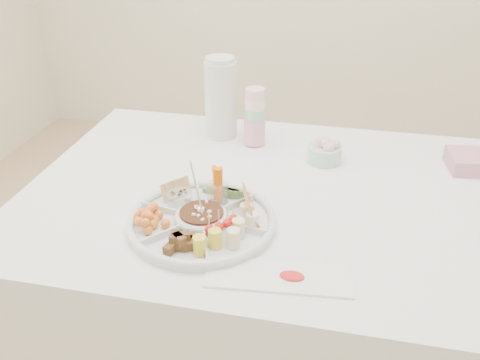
# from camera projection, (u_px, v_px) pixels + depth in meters

# --- Properties ---
(dining_table) EXTENTS (1.52, 1.02, 0.76)m
(dining_table) POSITION_uv_depth(u_px,v_px,m) (281.00, 292.00, 1.66)
(dining_table) COLOR white
(dining_table) RESTS_ON floor
(party_tray) EXTENTS (0.44, 0.44, 0.04)m
(party_tray) POSITION_uv_depth(u_px,v_px,m) (202.00, 219.00, 1.31)
(party_tray) COLOR white
(party_tray) RESTS_ON dining_table
(bean_dip) EXTENTS (0.13, 0.13, 0.04)m
(bean_dip) POSITION_uv_depth(u_px,v_px,m) (202.00, 216.00, 1.31)
(bean_dip) COLOR #3E2415
(bean_dip) RESTS_ON party_tray
(tortillas) EXTENTS (0.12, 0.12, 0.06)m
(tortillas) POSITION_uv_depth(u_px,v_px,m) (251.00, 208.00, 1.32)
(tortillas) COLOR olive
(tortillas) RESTS_ON party_tray
(carrot_cucumber) EXTENTS (0.13, 0.13, 0.10)m
(carrot_cucumber) POSITION_uv_depth(u_px,v_px,m) (222.00, 182.00, 1.40)
(carrot_cucumber) COLOR orange
(carrot_cucumber) RESTS_ON party_tray
(pita_raisins) EXTENTS (0.12, 0.12, 0.06)m
(pita_raisins) POSITION_uv_depth(u_px,v_px,m) (175.00, 192.00, 1.39)
(pita_raisins) COLOR #D9AC52
(pita_raisins) RESTS_ON party_tray
(cherries) EXTENTS (0.13, 0.13, 0.04)m
(cherries) POSITION_uv_depth(u_px,v_px,m) (151.00, 218.00, 1.29)
(cherries) COLOR orange
(cherries) RESTS_ON party_tray
(granola_chunks) EXTENTS (0.11, 0.11, 0.04)m
(granola_chunks) POSITION_uv_depth(u_px,v_px,m) (178.00, 243.00, 1.20)
(granola_chunks) COLOR #4B3512
(granola_chunks) RESTS_ON party_tray
(banana_tomato) EXTENTS (0.12, 0.12, 0.09)m
(banana_tomato) POSITION_uv_depth(u_px,v_px,m) (232.00, 230.00, 1.21)
(banana_tomato) COLOR #F0EA8C
(banana_tomato) RESTS_ON party_tray
(cup_stack) EXTENTS (0.09, 0.09, 0.20)m
(cup_stack) POSITION_uv_depth(u_px,v_px,m) (255.00, 117.00, 1.71)
(cup_stack) COLOR silver
(cup_stack) RESTS_ON dining_table
(thermos) EXTENTS (0.14, 0.14, 0.29)m
(thermos) POSITION_uv_depth(u_px,v_px,m) (221.00, 97.00, 1.75)
(thermos) COLOR silver
(thermos) RESTS_ON dining_table
(flower_bowl) EXTENTS (0.13, 0.13, 0.08)m
(flower_bowl) POSITION_uv_depth(u_px,v_px,m) (325.00, 150.00, 1.62)
(flower_bowl) COLOR #A5D2B9
(flower_bowl) RESTS_ON dining_table
(napkin_stack) EXTENTS (0.17, 0.15, 0.05)m
(napkin_stack) POSITION_uv_depth(u_px,v_px,m) (474.00, 162.00, 1.59)
(napkin_stack) COLOR #C58094
(napkin_stack) RESTS_ON dining_table
(placemat) EXTENTS (0.34, 0.14, 0.01)m
(placemat) POSITION_uv_depth(u_px,v_px,m) (279.00, 276.00, 1.15)
(placemat) COLOR white
(placemat) RESTS_ON dining_table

